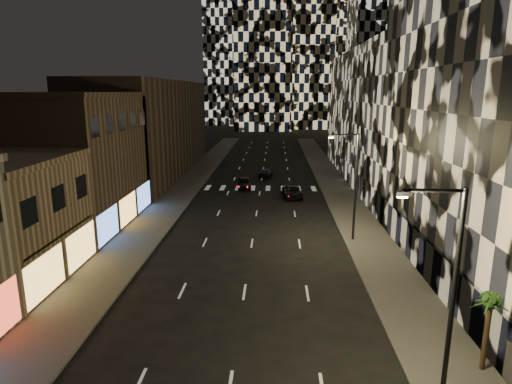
# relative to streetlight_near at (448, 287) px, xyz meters

# --- Properties ---
(sidewalk_left) EXTENTS (4.00, 120.00, 0.15)m
(sidewalk_left) POSITION_rel_streetlight_near_xyz_m (-18.35, 40.00, -5.28)
(sidewalk_left) COLOR #47443F
(sidewalk_left) RESTS_ON ground
(sidewalk_right) EXTENTS (4.00, 120.00, 0.15)m
(sidewalk_right) POSITION_rel_streetlight_near_xyz_m (1.65, 40.00, -5.28)
(sidewalk_right) COLOR #47443F
(sidewalk_right) RESTS_ON ground
(curb_left) EXTENTS (0.20, 120.00, 0.15)m
(curb_left) POSITION_rel_streetlight_near_xyz_m (-16.25, 40.00, -5.28)
(curb_left) COLOR #4C4C47
(curb_left) RESTS_ON ground
(curb_right) EXTENTS (0.20, 120.00, 0.15)m
(curb_right) POSITION_rel_streetlight_near_xyz_m (-0.45, 40.00, -5.28)
(curb_right) COLOR #4C4C47
(curb_right) RESTS_ON ground
(retail_brown) EXTENTS (10.00, 15.00, 12.00)m
(retail_brown) POSITION_rel_streetlight_near_xyz_m (-25.35, 23.50, 0.65)
(retail_brown) COLOR brown
(retail_brown) RESTS_ON ground
(retail_filler_left) EXTENTS (10.00, 40.00, 14.00)m
(retail_filler_left) POSITION_rel_streetlight_near_xyz_m (-25.35, 50.00, 1.65)
(retail_filler_left) COLOR brown
(retail_filler_left) RESTS_ON ground
(midrise_base) EXTENTS (0.60, 25.00, 3.00)m
(midrise_base) POSITION_rel_streetlight_near_xyz_m (3.95, 14.50, -3.85)
(midrise_base) COLOR #383838
(midrise_base) RESTS_ON ground
(midrise_filler_right) EXTENTS (16.00, 40.00, 18.00)m
(midrise_filler_right) POSITION_rel_streetlight_near_xyz_m (11.65, 47.00, 3.65)
(midrise_filler_right) COLOR #232326
(midrise_filler_right) RESTS_ON ground
(streetlight_near) EXTENTS (2.55, 0.25, 9.00)m
(streetlight_near) POSITION_rel_streetlight_near_xyz_m (0.00, 0.00, 0.00)
(streetlight_near) COLOR black
(streetlight_near) RESTS_ON sidewalk_right
(streetlight_far) EXTENTS (2.55, 0.25, 9.00)m
(streetlight_far) POSITION_rel_streetlight_near_xyz_m (0.00, 20.00, 0.00)
(streetlight_far) COLOR black
(streetlight_far) RESTS_ON sidewalk_right
(car_dark_midlane) EXTENTS (2.09, 4.46, 1.48)m
(car_dark_midlane) POSITION_rel_streetlight_near_xyz_m (-10.47, 39.84, -4.61)
(car_dark_midlane) COLOR black
(car_dark_midlane) RESTS_ON ground
(car_dark_oncoming) EXTENTS (2.28, 4.50, 1.25)m
(car_dark_oncoming) POSITION_rel_streetlight_near_xyz_m (-7.85, 47.41, -4.73)
(car_dark_oncoming) COLOR black
(car_dark_oncoming) RESTS_ON ground
(car_dark_rightlane) EXTENTS (2.56, 4.90, 1.32)m
(car_dark_rightlane) POSITION_rel_streetlight_near_xyz_m (-4.35, 35.04, -4.69)
(car_dark_rightlane) COLOR black
(car_dark_rightlane) RESTS_ON ground
(palm_tree) EXTENTS (1.87, 1.89, 3.71)m
(palm_tree) POSITION_rel_streetlight_near_xyz_m (3.03, 2.56, -2.14)
(palm_tree) COLOR #47331E
(palm_tree) RESTS_ON sidewalk_right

